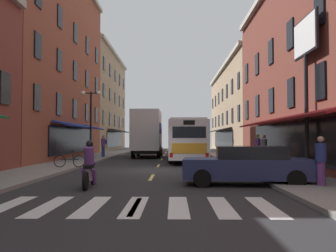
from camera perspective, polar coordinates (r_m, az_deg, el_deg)
ground_plane at (r=18.97m, az=-2.01°, el=-7.40°), size 34.80×80.00×0.10m
lane_centre_dashes at (r=18.72m, az=-2.05°, el=-7.31°), size 0.14×73.90×0.01m
crosswalk_near at (r=9.08m, az=-5.42°, el=-13.00°), size 7.10×2.80×0.01m
sidewalk_left at (r=20.15m, az=-19.13°, el=-6.63°), size 3.00×80.00×0.14m
sidewalk_right at (r=19.56m, az=15.65°, el=-6.81°), size 3.00×80.00×0.14m
billboard_sign at (r=17.42m, az=21.73°, el=10.87°), size 0.40×2.69×7.17m
transit_bus at (r=27.22m, az=3.04°, el=-2.27°), size 2.71×12.00×3.05m
box_truck at (r=31.36m, az=-3.39°, el=-1.35°), size 2.52×7.06×4.13m
sedan_near at (r=39.82m, az=-2.49°, el=-3.49°), size 1.99×4.65×1.36m
sedan_mid at (r=13.28m, az=12.85°, el=-6.29°), size 4.74×2.19×1.44m
motorcycle_rider at (r=12.58m, az=-12.80°, el=-6.64°), size 0.62×2.07×1.66m
bicycle_near at (r=19.74m, az=-15.92°, el=-5.51°), size 1.71×0.48×0.91m
pedestrian_near at (r=30.17m, az=-10.59°, el=-3.13°), size 0.52×0.37×1.84m
pedestrian_mid at (r=12.85m, az=23.87°, el=-5.15°), size 0.36×0.36×1.66m
pedestrian_far at (r=22.72m, az=14.54°, el=-3.54°), size 0.36×0.36×1.84m
pedestrian_rear at (r=20.79m, az=15.53°, el=-3.77°), size 0.36×0.36×1.79m
street_lamp_twin at (r=24.69m, az=-12.60°, el=0.66°), size 1.42×0.32×4.89m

